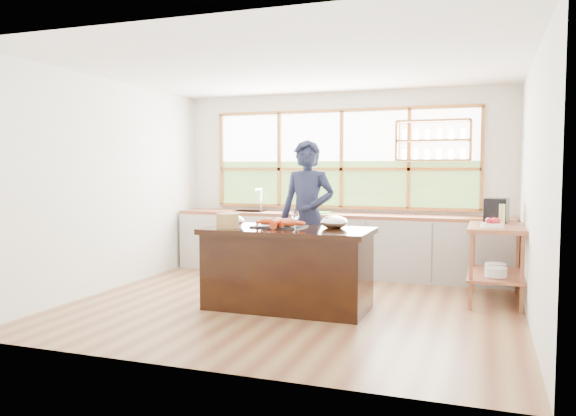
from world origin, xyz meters
The scene contains 18 objects.
ground_plane centered at (0.00, 0.00, 0.00)m, with size 5.00×5.00×0.00m, color olive.
room_shell centered at (0.02, 0.51, 1.75)m, with size 5.02×4.52×2.71m.
back_counter centered at (-0.02, 1.94, 0.45)m, with size 4.90×0.63×0.90m.
right_shelf_unit centered at (2.19, 0.89, 0.60)m, with size 0.62×1.10×0.90m.
island centered at (0.00, -0.20, 0.45)m, with size 1.85×0.90×0.90m.
cook centered at (-0.03, 0.63, 0.96)m, with size 0.70×0.46×1.91m, color #191D36.
potted_plant centered at (-0.38, 2.00, 1.03)m, with size 0.14×0.09×0.26m, color slate.
cutting_board centered at (-0.30, 1.94, 0.91)m, with size 0.40×0.30×0.01m, color green.
espresso_machine centered at (2.19, 1.25, 1.05)m, with size 0.26×0.28×0.30m, color black.
wine_bottle centered at (2.24, 0.72, 1.03)m, with size 0.07×0.07×0.26m, color #BCC563.
fruit_bowl centered at (2.14, 0.65, 0.94)m, with size 0.25×0.25×0.11m.
slate_board centered at (-0.13, -0.13, 0.91)m, with size 0.55×0.40×0.02m, color black.
lobster_pile centered at (-0.11, -0.16, 0.96)m, with size 0.52×0.48×0.08m.
mixing_bowl_left centered at (-0.67, -0.23, 0.96)m, with size 0.29×0.29×0.14m, color silver.
mixing_bowl_right centered at (0.48, -0.01, 0.96)m, with size 0.30×0.30×0.15m, color silver.
wine_glass centered at (0.20, -0.52, 1.06)m, with size 0.08×0.08×0.22m.
wicker_basket centered at (-0.64, -0.41, 0.98)m, with size 0.26×0.26×0.16m, color #9F7944.
parchment_roll centered at (-0.70, -0.04, 0.94)m, with size 0.08×0.08×0.30m, color silver.
Camera 1 is at (2.07, -6.03, 1.57)m, focal length 35.00 mm.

